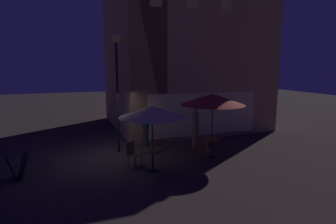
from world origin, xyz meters
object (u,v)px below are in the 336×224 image
patio_umbrella_1 (152,112)px  patron_standing_0 (195,128)px  cafe_table_0 (212,145)px  cafe_chair_1 (133,151)px  street_lamp_near_corner (117,64)px  cafe_table_1 (153,155)px  patron_standing_1 (145,129)px  patio_umbrella_0 (213,99)px  menu_sandwich_board (17,166)px  cafe_chair_0 (203,149)px

patio_umbrella_1 → patron_standing_0: size_ratio=1.30×
cafe_table_0 → cafe_chair_1: size_ratio=0.81×
cafe_chair_1 → cafe_table_0: bearing=50.3°
patio_umbrella_1 → cafe_chair_1: bearing=128.2°
street_lamp_near_corner → cafe_table_1: (0.67, -2.56, -3.09)m
cafe_table_0 → cafe_table_1: cafe_table_1 is taller
street_lamp_near_corner → patron_standing_1: (1.13, -0.12, -2.73)m
street_lamp_near_corner → patio_umbrella_0: size_ratio=1.93×
menu_sandwich_board → cafe_chair_1: bearing=-19.3°
cafe_chair_0 → cafe_table_0: bearing=0.0°
patio_umbrella_1 → patron_standing_1: 2.73m
patron_standing_1 → cafe_table_0: bearing=-119.4°
menu_sandwich_board → cafe_table_1: bearing=-28.1°
patio_umbrella_1 → patron_standing_0: (2.66, 2.10, -1.18)m
cafe_chair_0 → patron_standing_1: bearing=83.7°
cafe_chair_1 → street_lamp_near_corner: bearing=146.1°
menu_sandwich_board → patio_umbrella_1: size_ratio=0.37×
cafe_table_1 → cafe_chair_1: bearing=128.2°
cafe_chair_1 → patio_umbrella_1: bearing=0.0°
cafe_table_0 → patron_standing_1: (-2.19, 1.84, 0.44)m
menu_sandwich_board → patron_standing_1: size_ratio=0.45×
menu_sandwich_board → cafe_chair_0: (6.26, -0.74, 0.12)m
cafe_chair_0 → cafe_table_1: bearing=142.8°
cafe_chair_0 → menu_sandwich_board: bearing=134.4°
cafe_chair_0 → patron_standing_1: patron_standing_1 is taller
menu_sandwich_board → cafe_table_1: (4.28, -0.80, 0.14)m
cafe_chair_0 → cafe_chair_1: cafe_chair_0 is taller
menu_sandwich_board → cafe_table_1: 4.36m
street_lamp_near_corner → patio_umbrella_1: street_lamp_near_corner is taller
patron_standing_0 → cafe_chair_1: bearing=150.2°
cafe_chair_1 → patio_umbrella_0: bearing=50.3°
cafe_chair_0 → cafe_chair_1: (-2.51, 0.62, 0.00)m
cafe_table_0 → patron_standing_0: 1.55m
patio_umbrella_0 → cafe_chair_0: (-0.67, -0.54, -1.76)m
street_lamp_near_corner → patio_umbrella_0: (3.32, -1.96, -1.35)m
patio_umbrella_0 → patio_umbrella_1: patio_umbrella_0 is taller
cafe_chair_0 → patron_standing_0: bearing=32.5°
cafe_chair_0 → patron_standing_1: (-1.52, 2.38, 0.39)m
street_lamp_near_corner → menu_sandwich_board: bearing=-153.9°
menu_sandwich_board → patio_umbrella_0: bearing=-19.2°
cafe_table_0 → cafe_chair_0: size_ratio=0.80×
cafe_table_1 → patio_umbrella_1: 1.49m
menu_sandwich_board → patio_umbrella_0: patio_umbrella_0 is taller
street_lamp_near_corner → patio_umbrella_0: street_lamp_near_corner is taller
patio_umbrella_0 → patron_standing_0: (0.02, 1.50, -1.43)m
cafe_table_0 → cafe_chair_0: (-0.67, -0.54, 0.05)m
patron_standing_1 → menu_sandwich_board: bearing=119.8°
menu_sandwich_board → cafe_table_0: menu_sandwich_board is taller
cafe_table_0 → patio_umbrella_0: patio_umbrella_0 is taller
street_lamp_near_corner → patron_standing_1: street_lamp_near_corner is taller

